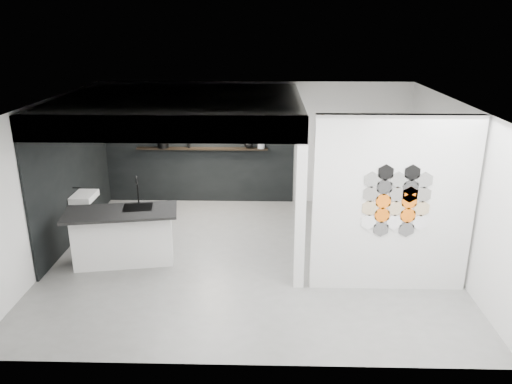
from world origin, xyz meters
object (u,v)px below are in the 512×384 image
object	(u,v)px
stockpot	(163,143)
kettle	(249,145)
wall_basin	(84,197)
bottle_dark	(189,144)
kitchen_island	(123,235)
glass_bowl	(261,146)
utensil_cup	(164,145)
glass_vase	(261,145)
partition_panel	(393,206)

from	to	relation	value
stockpot	kettle	size ratio (longest dim) A/B	1.26
wall_basin	bottle_dark	size ratio (longest dim) A/B	3.63
wall_basin	kitchen_island	world-z (taller)	kitchen_island
glass_bowl	kitchen_island	bearing A→B (deg)	-127.11
bottle_dark	utensil_cup	distance (m)	0.57
glass_vase	utensil_cup	bearing A→B (deg)	180.00
kitchen_island	utensil_cup	bearing A→B (deg)	77.70
glass_bowl	bottle_dark	xyz separation A→B (m)	(-1.65, 0.00, 0.03)
glass_bowl	utensil_cup	bearing A→B (deg)	180.00
glass_bowl	glass_vase	size ratio (longest dim) A/B	1.24
kitchen_island	utensil_cup	world-z (taller)	kitchen_island
kettle	bottle_dark	distance (m)	1.36
wall_basin	utensil_cup	distance (m)	2.43
partition_panel	glass_vase	size ratio (longest dim) A/B	21.72
kettle	glass_bowl	distance (m)	0.29
partition_panel	glass_vase	bearing A→B (deg)	118.23
kettle	glass_vase	world-z (taller)	kettle
bottle_dark	kitchen_island	bearing A→B (deg)	-102.81
utensil_cup	glass_bowl	bearing A→B (deg)	0.00
partition_panel	utensil_cup	size ratio (longest dim) A/B	27.00
utensil_cup	kitchen_island	bearing A→B (deg)	-92.47
stockpot	glass_vase	size ratio (longest dim) A/B	1.88
kettle	utensil_cup	bearing A→B (deg)	171.14
stockpot	glass_bowl	xyz separation A→B (m)	(2.24, 0.00, -0.04)
glass_bowl	utensil_cup	xyz separation A→B (m)	(-2.22, 0.00, -0.01)
stockpot	bottle_dark	bearing A→B (deg)	0.00
glass_vase	glass_bowl	bearing A→B (deg)	0.00
wall_basin	bottle_dark	bearing A→B (deg)	49.87
kitchen_island	utensil_cup	size ratio (longest dim) A/B	19.36
wall_basin	kettle	distance (m)	3.77
partition_panel	bottle_dark	size ratio (longest dim) A/B	16.93
wall_basin	kettle	bearing A→B (deg)	33.66
partition_panel	stockpot	world-z (taller)	partition_panel
wall_basin	kettle	world-z (taller)	kettle
glass_bowl	bottle_dark	bearing A→B (deg)	180.00
stockpot	glass_vase	distance (m)	2.24
kitchen_island	partition_panel	bearing A→B (deg)	-19.43
glass_vase	bottle_dark	bearing A→B (deg)	180.00
partition_panel	utensil_cup	world-z (taller)	partition_panel
kettle	glass_bowl	world-z (taller)	kettle
stockpot	bottle_dark	xyz separation A→B (m)	(0.59, 0.00, -0.02)
kettle	partition_panel	bearing A→B (deg)	-67.40
kitchen_island	bottle_dark	distance (m)	3.32
kitchen_island	stockpot	distance (m)	3.25
kitchen_island	bottle_dark	xyz separation A→B (m)	(0.71, 3.12, 0.89)
partition_panel	glass_vase	world-z (taller)	partition_panel
partition_panel	bottle_dark	distance (m)	5.37
glass_vase	utensil_cup	size ratio (longest dim) A/B	1.24
wall_basin	glass_bowl	world-z (taller)	glass_bowl
kitchen_island	kettle	bearing A→B (deg)	46.59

